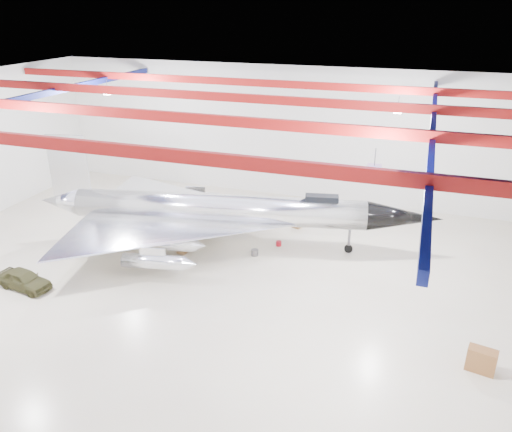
% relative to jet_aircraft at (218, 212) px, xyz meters
% --- Properties ---
extents(floor, '(40.00, 40.00, 0.00)m').
position_rel_jet_aircraft_xyz_m(floor, '(0.88, -3.96, -2.46)').
color(floor, beige).
rests_on(floor, ground).
extents(wall_back, '(40.00, 0.00, 40.00)m').
position_rel_jet_aircraft_xyz_m(wall_back, '(0.88, 11.04, 3.04)').
color(wall_back, silver).
rests_on(wall_back, floor).
extents(ceiling, '(40.00, 40.00, 0.00)m').
position_rel_jet_aircraft_xyz_m(ceiling, '(0.88, -3.96, 8.54)').
color(ceiling, '#0A0F38').
rests_on(ceiling, wall_back).
extents(ceiling_structure, '(39.50, 29.50, 1.08)m').
position_rel_jet_aircraft_xyz_m(ceiling_structure, '(0.88, -3.96, 7.87)').
color(ceiling_structure, maroon).
rests_on(ceiling_structure, ceiling).
extents(jet_aircraft, '(27.24, 18.53, 7.49)m').
position_rel_jet_aircraft_xyz_m(jet_aircraft, '(0.00, 0.00, 0.00)').
color(jet_aircraft, silver).
rests_on(jet_aircraft, floor).
extents(jeep, '(3.59, 1.80, 1.17)m').
position_rel_jet_aircraft_xyz_m(jeep, '(-8.61, -8.98, -1.87)').
color(jeep, '#3B3A1D').
rests_on(jeep, floor).
extents(desk, '(1.37, 0.87, 1.16)m').
position_rel_jet_aircraft_xyz_m(desk, '(16.29, -8.05, -1.88)').
color(desk, brown).
rests_on(desk, floor).
extents(crate_ply, '(0.64, 0.54, 0.41)m').
position_rel_jet_aircraft_xyz_m(crate_ply, '(-1.89, -1.92, -2.25)').
color(crate_ply, olive).
rests_on(crate_ply, floor).
extents(engine_drum, '(0.58, 0.58, 0.42)m').
position_rel_jet_aircraft_xyz_m(engine_drum, '(2.86, -0.66, -2.24)').
color(engine_drum, '#59595B').
rests_on(engine_drum, floor).
extents(parts_bin, '(0.74, 0.66, 0.43)m').
position_rel_jet_aircraft_xyz_m(parts_bin, '(4.37, 4.59, -2.24)').
color(parts_bin, olive).
rests_on(parts_bin, floor).
extents(crate_small, '(0.40, 0.35, 0.24)m').
position_rel_jet_aircraft_xyz_m(crate_small, '(-4.29, 3.89, -2.34)').
color(crate_small, '#59595B').
rests_on(crate_small, floor).
extents(tool_chest, '(0.39, 0.39, 0.34)m').
position_rel_jet_aircraft_xyz_m(tool_chest, '(3.95, 1.24, -2.29)').
color(tool_chest, '#A6101D').
rests_on(tool_chest, floor).
extents(oil_barrel, '(0.59, 0.51, 0.36)m').
position_rel_jet_aircraft_xyz_m(oil_barrel, '(-1.03, 2.33, -2.28)').
color(oil_barrel, olive).
rests_on(oil_barrel, floor).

